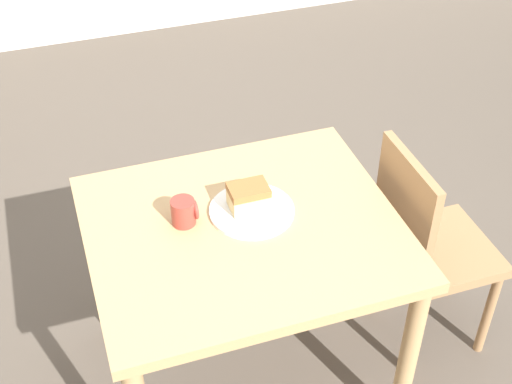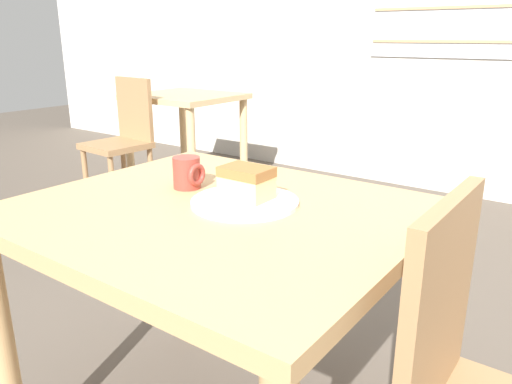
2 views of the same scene
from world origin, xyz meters
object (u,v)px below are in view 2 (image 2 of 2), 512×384
object	(u,v)px
dining_table_near	(218,247)
plate	(245,202)
dining_table_far	(186,113)
chair_far_corner	(123,138)
coffee_mug	(188,173)
cake_slice	(247,182)

from	to	relation	value
dining_table_near	plate	distance (m)	0.13
dining_table_far	chair_far_corner	size ratio (longest dim) A/B	0.85
dining_table_far	chair_far_corner	xyz separation A→B (m)	(-0.09, -0.52, -0.11)
coffee_mug	cake_slice	bearing A→B (deg)	-1.22
plate	dining_table_far	bearing A→B (deg)	137.20
chair_far_corner	plate	xyz separation A→B (m)	(2.00, -1.24, 0.27)
dining_table_far	coffee_mug	world-z (taller)	coffee_mug
dining_table_near	coffee_mug	bearing A→B (deg)	155.88
dining_table_far	dining_table_near	bearing A→B (deg)	-44.37
dining_table_near	cake_slice	world-z (taller)	cake_slice
dining_table_near	chair_far_corner	world-z (taller)	chair_far_corner
dining_table_near	cake_slice	xyz separation A→B (m)	(0.04, 0.07, 0.16)
dining_table_near	plate	world-z (taller)	plate
cake_slice	coffee_mug	distance (m)	0.21
dining_table_far	plate	world-z (taller)	plate
plate	coffee_mug	xyz separation A→B (m)	(-0.21, 0.02, 0.04)
plate	chair_far_corner	bearing A→B (deg)	148.13
dining_table_far	cake_slice	xyz separation A→B (m)	(1.90, -1.75, 0.20)
chair_far_corner	cake_slice	xyz separation A→B (m)	(1.99, -1.23, 0.31)
dining_table_near	cake_slice	size ratio (longest dim) A/B	7.79
chair_far_corner	dining_table_near	bearing A→B (deg)	-29.58
chair_far_corner	coffee_mug	bearing A→B (deg)	-30.38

